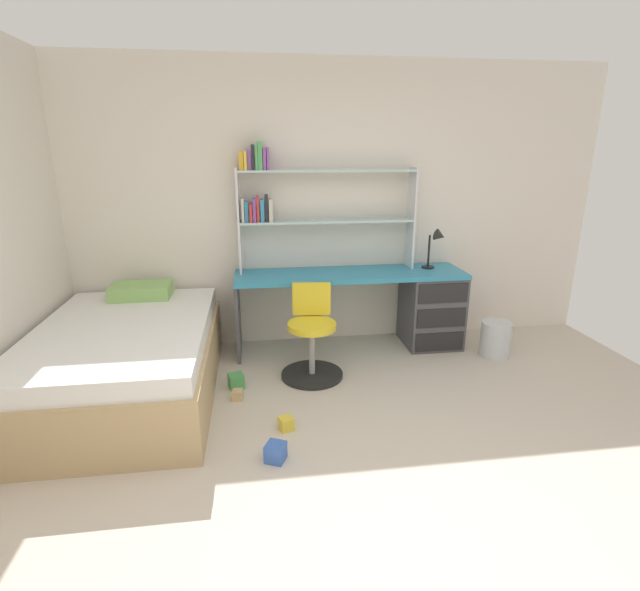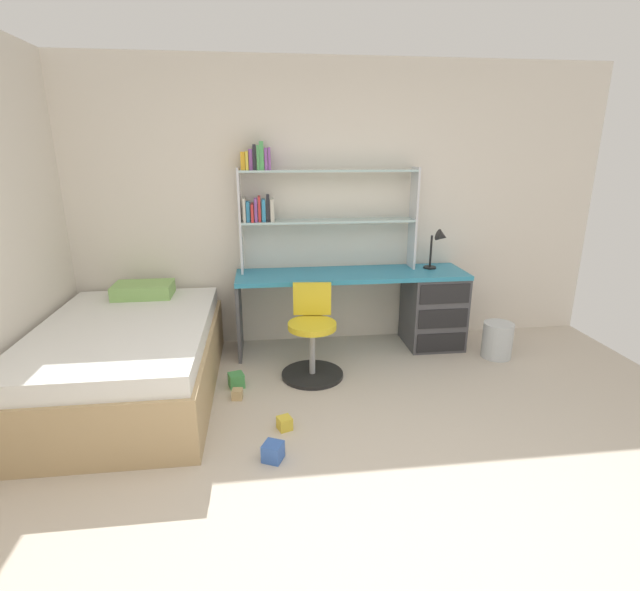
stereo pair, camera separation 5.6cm
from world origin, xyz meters
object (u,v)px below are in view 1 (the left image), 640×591
Objects in this scene: bookshelf_hutch at (301,197)px; toy_block_green_0 at (236,381)px; waste_bin at (495,339)px; toy_block_blue_2 at (276,452)px; swivel_chair at (312,342)px; toy_block_yellow_3 at (286,423)px; toy_block_natural_1 at (238,395)px; bed_platform at (126,361)px; desk at (409,303)px; desk_lamp at (437,242)px.

bookshelf_hutch is 1.71m from toy_block_green_0.
waste_bin is 2.88× the size of toy_block_blue_2.
swivel_chair is 0.88m from toy_block_yellow_3.
toy_block_yellow_3 is at bearing -61.45° from toy_block_green_0.
toy_block_natural_1 is (0.02, -0.20, -0.02)m from toy_block_green_0.
toy_block_blue_2 is (1.08, -0.97, -0.24)m from bed_platform.
toy_block_green_0 is at bearing -157.81° from desk.
desk is 0.85m from waste_bin.
bed_platform is at bearing -173.90° from swivel_chair.
toy_block_blue_2 is at bearing -74.74° from toy_block_green_0.
bed_platform is at bearing -174.39° from waste_bin.
bookshelf_hutch reaches higher than toy_block_blue_2.
toy_block_yellow_3 is at bearing -100.14° from bookshelf_hutch.
desk_lamp is (1.27, -0.11, -0.42)m from bookshelf_hutch.
desk reaches higher than toy_block_blue_2.
toy_block_blue_2 is at bearing -133.89° from desk_lamp.
swivel_chair is (-1.00, -0.52, -0.12)m from desk.
desk is at bearing 15.47° from bed_platform.
bookshelf_hutch reaches higher than desk_lamp.
bed_platform is at bearing -164.53° from desk.
toy_block_yellow_3 is at bearing -109.19° from swivel_chair.
bookshelf_hutch is at bearing 30.14° from bed_platform.
toy_block_green_0 is (-0.63, -0.14, -0.24)m from swivel_chair.
bookshelf_hutch reaches higher than toy_block_green_0.
toy_block_natural_1 is (-0.60, -1.02, -1.39)m from bookshelf_hutch.
desk is at bearing 50.26° from toy_block_blue_2.
waste_bin is 2.22m from toy_block_yellow_3.
desk_lamp reaches higher than toy_block_green_0.
toy_block_natural_1 is (-1.62, -0.86, -0.38)m from desk.
swivel_chair is 0.40× the size of bed_platform.
desk_lamp reaches higher than bed_platform.
bookshelf_hutch is at bearing 174.92° from desk_lamp.
bed_platform is 1.36m from toy_block_yellow_3.
bookshelf_hutch reaches higher than desk.
toy_block_natural_1 is 0.70× the size of toy_block_blue_2.
toy_block_green_0 is (-2.36, -0.30, -0.11)m from waste_bin.
bookshelf_hutch is 18.08× the size of toy_block_yellow_3.
bookshelf_hutch is 2.29m from toy_block_blue_2.
bed_platform is at bearing -165.12° from desk_lamp.
bookshelf_hutch is 1.82m from toy_block_natural_1.
desk is at bearing 22.19° from toy_block_green_0.
desk_lamp is at bearing 20.53° from toy_block_green_0.
toy_block_blue_2 is at bearing -148.51° from waste_bin.
desk_lamp is 2.23m from toy_block_green_0.
toy_block_natural_1 is at bearing 107.81° from toy_block_blue_2.
toy_block_green_0 is (-1.64, -0.67, -0.37)m from desk.
toy_block_yellow_3 is (0.35, -0.65, -0.01)m from toy_block_green_0.
swivel_chair is 1.21m from toy_block_blue_2.
toy_block_natural_1 is 0.57m from toy_block_yellow_3.
swivel_chair is 6.78× the size of toy_block_blue_2.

